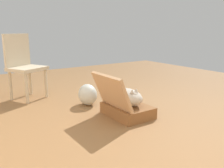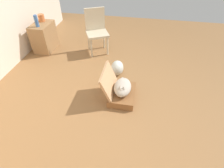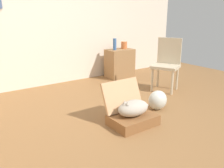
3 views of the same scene
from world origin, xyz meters
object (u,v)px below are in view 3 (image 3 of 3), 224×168
(chair, at_px, (167,62))
(vase_short, at_px, (124,45))
(cat, at_px, (133,108))
(vase_tall, at_px, (115,44))
(plastic_bag_white, at_px, (158,100))
(suitcase_base, at_px, (133,120))
(side_table, at_px, (120,63))

(chair, bearing_deg, vase_short, 154.69)
(cat, xyz_separation_m, vase_tall, (1.17, 2.01, 0.51))
(vase_short, bearing_deg, vase_tall, -170.53)
(plastic_bag_white, bearing_deg, suitcase_base, -163.29)
(cat, relative_size, vase_short, 3.30)
(suitcase_base, relative_size, vase_tall, 2.36)
(vase_tall, bearing_deg, suitcase_base, -120.06)
(suitcase_base, height_order, chair, chair)
(suitcase_base, height_order, plastic_bag_white, plastic_bag_white)
(suitcase_base, distance_m, vase_short, 2.60)
(suitcase_base, xyz_separation_m, cat, (-0.00, 0.00, 0.17))
(side_table, bearing_deg, cat, -123.06)
(cat, bearing_deg, side_table, 56.94)
(vase_short, distance_m, chair, 1.27)
(vase_tall, bearing_deg, vase_short, 9.47)
(side_table, distance_m, chair, 1.24)
(plastic_bag_white, bearing_deg, vase_short, 66.40)
(plastic_bag_white, bearing_deg, cat, -163.44)
(side_table, bearing_deg, vase_tall, -176.23)
(side_table, height_order, chair, chair)
(plastic_bag_white, height_order, side_table, side_table)
(suitcase_base, height_order, vase_short, vase_short)
(cat, height_order, chair, chair)
(cat, relative_size, vase_tall, 2.10)
(suitcase_base, bearing_deg, cat, 176.12)
(plastic_bag_white, xyz_separation_m, chair, (0.83, 0.61, 0.37))
(suitcase_base, distance_m, side_table, 2.42)
(side_table, relative_size, chair, 0.65)
(suitcase_base, height_order, vase_tall, vase_tall)
(cat, bearing_deg, vase_tall, 59.83)
(plastic_bag_white, relative_size, vase_tall, 1.22)
(cat, xyz_separation_m, chair, (1.48, 0.80, 0.28))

